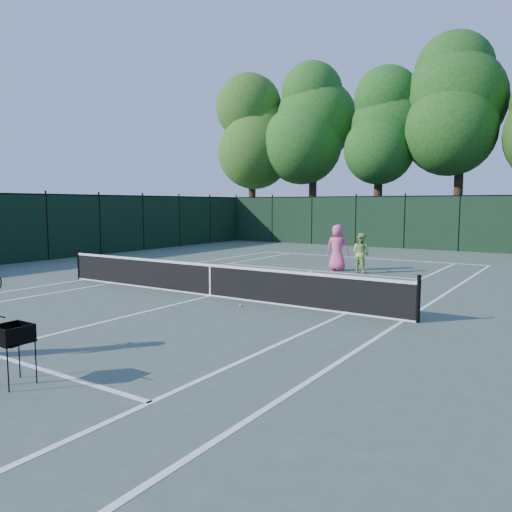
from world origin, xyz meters
The scene contains 18 objects.
ground centered at (0.00, 0.00, 0.00)m, with size 90.00×90.00×0.00m, color #445348.
sideline_doubles_left centered at (-5.49, 0.00, 0.00)m, with size 0.10×23.77×0.01m, color white.
sideline_doubles_right centered at (5.49, 0.00, 0.00)m, with size 0.10×23.77×0.01m, color white.
sideline_singles_left centered at (-4.12, 0.00, 0.00)m, with size 0.10×23.77×0.01m, color white.
sideline_singles_right centered at (4.12, 0.00, 0.00)m, with size 0.10×23.77×0.01m, color white.
baseline_far centered at (0.00, 11.88, 0.00)m, with size 10.97×0.10×0.01m, color white.
service_line_far centered at (0.00, 6.40, 0.00)m, with size 8.23×0.10×0.01m, color white.
center_service_line centered at (0.00, 0.00, 0.00)m, with size 0.10×12.80×0.01m, color white.
tennis_net centered at (0.00, 0.00, 0.48)m, with size 11.69×0.09×1.06m.
fence_far centered at (0.00, 18.00, 1.50)m, with size 24.00×0.05×3.00m, color black.
tree_0 centered at (-13.00, 21.50, 8.16)m, with size 6.40×6.40×13.14m.
tree_1 centered at (-8.00, 22.00, 8.69)m, with size 6.80×6.80×13.98m.
tree_2 centered at (-3.00, 21.80, 7.73)m, with size 6.00×6.00×12.40m.
tree_3 centered at (2.00, 22.30, 9.01)m, with size 7.00×7.00×14.45m.
player_pink centered at (0.76, 6.95, 0.90)m, with size 0.95×0.69×1.80m.
player_green centered at (1.77, 6.83, 0.75)m, with size 0.86×0.75×1.50m.
ball_hopper centered at (2.00, -7.01, 0.74)m, with size 0.54×0.54×0.88m.
loose_ball_midcourt centered at (1.56, -0.72, 0.03)m, with size 0.07×0.07×0.07m, color #C0DA2C.
Camera 1 is at (8.74, -10.90, 2.60)m, focal length 35.00 mm.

